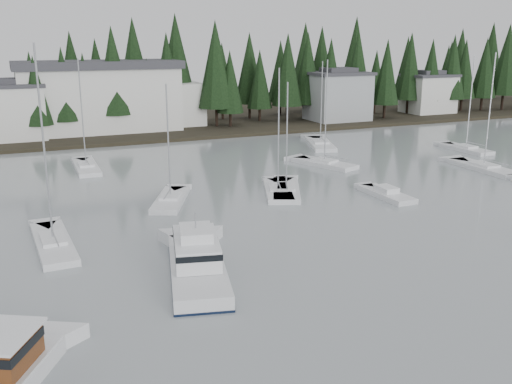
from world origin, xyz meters
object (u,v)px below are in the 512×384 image
runabout_1 (386,195)px  sailboat_5 (171,202)px  cabin_cruiser_center (197,264)px  sailboat_4 (466,150)px  house_east_b (428,93)px  sailboat_10 (324,165)px  sailboat_9 (54,245)px  sailboat_13 (286,192)px  sailboat_0 (320,145)px  sailboat_8 (278,192)px  sailboat_3 (484,169)px  house_east_a (338,95)px  sailboat_6 (86,169)px  house_west (11,111)px  harbor_inn (113,97)px

runabout_1 → sailboat_5: bearing=71.8°
cabin_cruiser_center → sailboat_4: bearing=-47.3°
house_east_b → sailboat_10: sailboat_10 is taller
sailboat_9 → sailboat_13: (22.33, 6.80, -0.03)m
sailboat_4 → runabout_1: 28.22m
house_east_b → sailboat_4: 38.12m
sailboat_0 → runabout_1: sailboat_0 is taller
sailboat_0 → sailboat_8: sailboat_8 is taller
sailboat_0 → sailboat_8: (-16.67, -20.95, 0.02)m
sailboat_3 → sailboat_4: bearing=-31.4°
sailboat_4 → sailboat_5: bearing=101.5°
cabin_cruiser_center → runabout_1: (22.40, 10.69, -0.57)m
house_east_a → house_east_b: house_east_a is taller
sailboat_4 → sailboat_6: sailboat_4 is taller
house_west → runabout_1: house_west is taller
sailboat_9 → house_east_a: bearing=-50.5°
sailboat_13 → cabin_cruiser_center: bearing=163.3°
sailboat_3 → sailboat_5: (-36.93, 1.11, -0.01)m
sailboat_9 → sailboat_10: (32.06, 16.15, -0.02)m
house_east_a → sailboat_10: bearing=-123.5°
harbor_inn → sailboat_0: sailboat_0 is taller
house_east_a → sailboat_8: size_ratio=0.84×
sailboat_13 → harbor_inn: bearing=36.6°
cabin_cruiser_center → sailboat_9: bearing=55.2°
house_east_a → cabin_cruiser_center: 71.42m
sailboat_4 → sailboat_9: sailboat_9 is taller
sailboat_4 → sailboat_8: size_ratio=1.04×
sailboat_0 → sailboat_5: 33.76m
house_west → runabout_1: (32.11, -46.18, -4.52)m
harbor_inn → sailboat_6: 27.48m
sailboat_3 → sailboat_9: bearing=100.2°
sailboat_0 → sailboat_6: 32.64m
cabin_cruiser_center → house_east_a: bearing=-24.8°
sailboat_5 → sailboat_0: bearing=-29.0°
sailboat_9 → sailboat_6: bearing=-14.8°
sailboat_13 → house_west: bearing=55.6°
house_east_b → sailboat_9: (-74.36, -48.77, -4.31)m
sailboat_5 → runabout_1: 20.53m
runabout_1 → sailboat_13: bearing=57.1°
sailboat_9 → runabout_1: sailboat_9 is taller
sailboat_8 → cabin_cruiser_center: bearing=161.0°
harbor_inn → cabin_cruiser_center: bearing=-95.1°
sailboat_13 → runabout_1: (8.14, -5.21, 0.07)m
harbor_inn → sailboat_0: bearing=-43.2°
sailboat_0 → runabout_1: bearing=-176.0°
sailboat_5 → sailboat_9: size_ratio=0.76×
house_west → sailboat_10: sailboat_10 is taller
house_east_a → harbor_inn: harbor_inn is taller
house_east_b → sailboat_10: (-42.30, -32.62, -4.33)m
house_east_a → sailboat_10: size_ratio=0.82×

